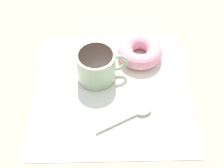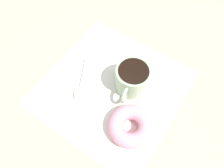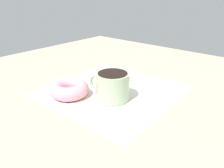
% 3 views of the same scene
% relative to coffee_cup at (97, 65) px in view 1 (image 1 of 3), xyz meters
% --- Properties ---
extents(ground_plane, '(1.20, 1.20, 0.02)m').
position_rel_coffee_cup_xyz_m(ground_plane, '(0.03, 0.05, -0.05)').
color(ground_plane, tan).
extents(napkin, '(0.36, 0.36, 0.00)m').
position_rel_coffee_cup_xyz_m(napkin, '(0.04, 0.03, -0.04)').
color(napkin, white).
rests_on(napkin, ground_plane).
extents(coffee_cup, '(0.09, 0.12, 0.07)m').
position_rel_coffee_cup_xyz_m(coffee_cup, '(0.00, 0.00, 0.00)').
color(coffee_cup, '#9EB793').
rests_on(coffee_cup, napkin).
extents(donut, '(0.11, 0.11, 0.04)m').
position_rel_coffee_cup_xyz_m(donut, '(-0.06, 0.10, -0.02)').
color(donut, pink).
rests_on(donut, napkin).
extents(spoon, '(0.08, 0.12, 0.01)m').
position_rel_coffee_cup_xyz_m(spoon, '(0.11, 0.09, -0.03)').
color(spoon, '#B7B2A8').
rests_on(spoon, napkin).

